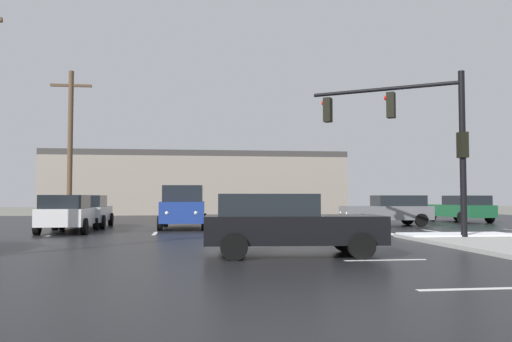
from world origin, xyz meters
The scene contains 13 objects.
ground_plane centered at (0.00, 0.00, 0.00)m, with size 120.00×120.00×0.00m, color slate.
road_asphalt centered at (0.00, 0.00, 0.01)m, with size 44.00×44.00×0.02m, color black.
snow_strip_curbside centered at (5.00, -4.00, 0.17)m, with size 4.00×1.60×0.06m, color white.
lane_markings centered at (1.20, -1.38, 0.02)m, with size 36.15×36.15×0.01m.
traffic_signal_mast centered at (3.57, -3.90, 4.05)m, with size 4.73×3.29×5.82m.
strip_building_background centered at (-3.88, 25.65, 2.70)m, with size 25.43×8.00×5.40m.
sedan_green centered at (11.46, 7.60, 0.85)m, with size 2.40×4.67×1.58m.
sedan_silver centered at (-9.53, 4.62, 0.85)m, with size 2.08×4.57×1.58m.
sedan_black centered at (-2.17, -8.81, 0.85)m, with size 4.63×2.27×1.58m.
sedan_grey centered at (5.70, 4.32, 0.85)m, with size 4.57×2.09×1.58m.
sedan_white centered at (-9.68, 1.08, 0.85)m, with size 2.07×4.56×1.58m.
suv_blue centered at (-4.86, 3.51, 1.09)m, with size 2.31×4.90×2.03m.
utility_pole_far centered at (-11.09, 7.88, 4.44)m, with size 2.20×0.28×8.46m.
Camera 1 is at (-4.67, -22.22, 1.52)m, focal length 37.34 mm.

